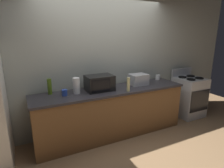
{
  "coord_description": "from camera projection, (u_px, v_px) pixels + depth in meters",
  "views": [
    {
      "loc": [
        -1.44,
        -2.52,
        1.88
      ],
      "look_at": [
        0.0,
        0.4,
        1.0
      ],
      "focal_mm": 30.0,
      "sensor_mm": 36.0,
      "label": 1
    }
  ],
  "objects": [
    {
      "name": "mug_blue",
      "position": [
        65.0,
        93.0,
        3.04
      ],
      "size": [
        0.09,
        0.09,
        0.1
      ],
      "primitive_type": "cylinder",
      "color": "#2D4CB2",
      "rests_on": "counter_run"
    },
    {
      "name": "mug_white",
      "position": [
        158.0,
        77.0,
        4.09
      ],
      "size": [
        0.09,
        0.09,
        0.11
      ],
      "primitive_type": "cylinder",
      "color": "white",
      "rests_on": "counter_run"
    },
    {
      "name": "microwave",
      "position": [
        99.0,
        83.0,
        3.3
      ],
      "size": [
        0.48,
        0.35,
        0.27
      ],
      "color": "black",
      "rests_on": "counter_run"
    },
    {
      "name": "toaster_oven",
      "position": [
        138.0,
        79.0,
        3.68
      ],
      "size": [
        0.34,
        0.26,
        0.21
      ],
      "primitive_type": "cube",
      "color": "#B7BABF",
      "rests_on": "counter_run"
    },
    {
      "name": "counter_run",
      "position": [
        112.0,
        112.0,
        3.51
      ],
      "size": [
        2.84,
        0.64,
        0.9
      ],
      "color": "brown",
      "rests_on": "ground_plane"
    },
    {
      "name": "stove_range",
      "position": [
        189.0,
        96.0,
        4.36
      ],
      "size": [
        0.6,
        0.61,
        1.08
      ],
      "color": "#B7BABF",
      "rests_on": "ground_plane"
    },
    {
      "name": "bottle_vinegar",
      "position": [
        128.0,
        85.0,
        3.25
      ],
      "size": [
        0.06,
        0.06,
        0.25
      ],
      "primitive_type": "cylinder",
      "color": "beige",
      "rests_on": "counter_run"
    },
    {
      "name": "paper_towel_roll",
      "position": [
        76.0,
        86.0,
        3.13
      ],
      "size": [
        0.12,
        0.12,
        0.27
      ],
      "primitive_type": "cylinder",
      "color": "white",
      "rests_on": "counter_run"
    },
    {
      "name": "back_wall",
      "position": [
        103.0,
        62.0,
        3.63
      ],
      "size": [
        6.4,
        0.1,
        2.7
      ],
      "primitive_type": "cube",
      "color": "#9EA399",
      "rests_on": "ground_plane"
    },
    {
      "name": "bottle_olive_oil",
      "position": [
        50.0,
        87.0,
        3.09
      ],
      "size": [
        0.07,
        0.07,
        0.26
      ],
      "primitive_type": "cylinder",
      "color": "#4C6B19",
      "rests_on": "counter_run"
    },
    {
      "name": "ground_plane",
      "position": [
        122.0,
        144.0,
        3.28
      ],
      "size": [
        8.0,
        8.0,
        0.0
      ],
      "primitive_type": "plane",
      "color": "#93704C"
    }
  ]
}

